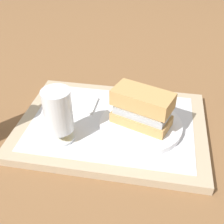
{
  "coord_description": "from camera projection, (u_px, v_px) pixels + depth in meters",
  "views": [
    {
      "loc": [
        -0.09,
        0.52,
        0.45
      ],
      "look_at": [
        0.0,
        0.0,
        0.05
      ],
      "focal_mm": 45.86,
      "sensor_mm": 36.0,
      "label": 1
    }
  ],
  "objects": [
    {
      "name": "placemat",
      "position": [
        112.0,
        122.0,
        0.68
      ],
      "size": [
        0.38,
        0.27,
        0.0
      ],
      "primitive_type": "cube",
      "color": "silver",
      "rests_on": "tray"
    },
    {
      "name": "napkin_folded",
      "position": [
        78.0,
        104.0,
        0.73
      ],
      "size": [
        0.09,
        0.07,
        0.01
      ],
      "primitive_type": "cube",
      "color": "white",
      "rests_on": "placemat"
    },
    {
      "name": "plate",
      "position": [
        141.0,
        125.0,
        0.66
      ],
      "size": [
        0.19,
        0.19,
        0.01
      ],
      "primitive_type": "cylinder",
      "color": "white",
      "rests_on": "placemat"
    },
    {
      "name": "ground_plane",
      "position": [
        112.0,
        128.0,
        0.69
      ],
      "size": [
        3.0,
        3.0,
        0.0
      ],
      "primitive_type": "plane",
      "color": "brown"
    },
    {
      "name": "sandwich",
      "position": [
        141.0,
        107.0,
        0.63
      ],
      "size": [
        0.14,
        0.1,
        0.08
      ],
      "rotation": [
        0.0,
        0.0,
        -0.35
      ],
      "color": "tan",
      "rests_on": "plate"
    },
    {
      "name": "tray",
      "position": [
        112.0,
        125.0,
        0.69
      ],
      "size": [
        0.44,
        0.32,
        0.02
      ],
      "primitive_type": "cube",
      "color": "tan",
      "rests_on": "ground_plane"
    },
    {
      "name": "beer_glass",
      "position": [
        58.0,
        115.0,
        0.59
      ],
      "size": [
        0.06,
        0.06,
        0.12
      ],
      "color": "silver",
      "rests_on": "placemat"
    }
  ]
}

